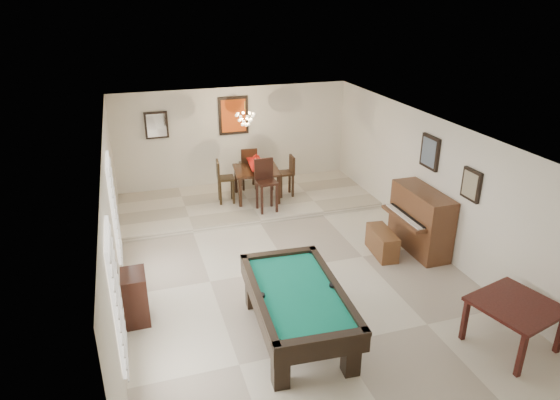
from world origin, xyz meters
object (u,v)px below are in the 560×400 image
flower_vase (256,159)px  dining_chair_west (226,181)px  dining_chair_north (248,167)px  dining_chair_east (285,176)px  piano_bench (382,242)px  apothecary_chest (135,297)px  square_table (512,325)px  dining_table (257,181)px  dining_chair_south (267,186)px  chandelier (245,115)px  upright_piano (414,221)px  pool_table (297,314)px

flower_vase → dining_chair_west: (-0.75, -0.01, -0.47)m
dining_chair_north → dining_chair_east: size_ratio=1.09×
piano_bench → apothecary_chest: apothecary_chest is taller
square_table → dining_chair_north: (-2.13, 7.00, 0.30)m
dining_table → piano_bench: bearing=-62.9°
flower_vase → dining_chair_south: (0.03, -0.79, -0.39)m
dining_table → dining_chair_east: dining_chair_east is taller
flower_vase → dining_chair_north: 0.86m
piano_bench → square_table: bearing=-81.6°
dining_table → chandelier: (-0.24, -0.03, 1.65)m
square_table → flower_vase: bearing=108.6°
piano_bench → upright_piano: bearing=-1.7°
upright_piano → dining_table: 4.00m
apothecary_chest → chandelier: chandelier is taller
piano_bench → dining_chair_north: bearing=113.0°
dining_chair_north → chandelier: chandelier is taller
dining_chair_west → dining_table: bearing=-83.7°
dining_chair_south → chandelier: (-0.27, 0.75, 1.48)m
dining_table → dining_chair_north: (-0.02, 0.73, 0.11)m
square_table → chandelier: 6.91m
pool_table → dining_chair_south: size_ratio=1.97×
upright_piano → chandelier: (-2.56, 3.23, 1.58)m
piano_bench → pool_table: bearing=-142.2°
piano_bench → dining_chair_south: 2.99m
square_table → dining_chair_west: 6.88m
upright_piano → dining_table: size_ratio=1.44×
square_table → pool_table: bearing=158.3°
pool_table → dining_chair_north: bearing=86.3°
apothecary_chest → dining_chair_north: (3.00, 4.72, 0.25)m
pool_table → chandelier: (0.52, 5.09, 1.81)m
dining_chair_south → dining_table: bearing=89.1°
pool_table → square_table: size_ratio=2.24×
apothecary_chest → dining_chair_north: bearing=57.6°
upright_piano → dining_chair_south: 3.37m
chandelier → dining_table: bearing=8.0°
pool_table → chandelier: chandelier is taller
pool_table → dining_chair_south: bearing=83.2°
apothecary_chest → dining_chair_south: 4.43m
dining_chair_west → dining_chair_north: bearing=-39.0°
dining_table → flower_vase: bearing=0.0°
piano_bench → flower_vase: bearing=117.1°
apothecary_chest → dining_chair_north: dining_chair_north is taller
piano_bench → apothecary_chest: size_ratio=1.08×
piano_bench → apothecary_chest: (-4.68, -0.75, 0.17)m
square_table → dining_chair_east: bearing=102.6°
piano_bench → dining_table: size_ratio=0.86×
flower_vase → dining_chair_south: dining_chair_south is taller
pool_table → dining_chair_north: (0.74, 5.86, 0.27)m
pool_table → dining_table: dining_table is taller
dining_chair_south → chandelier: bearing=106.9°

